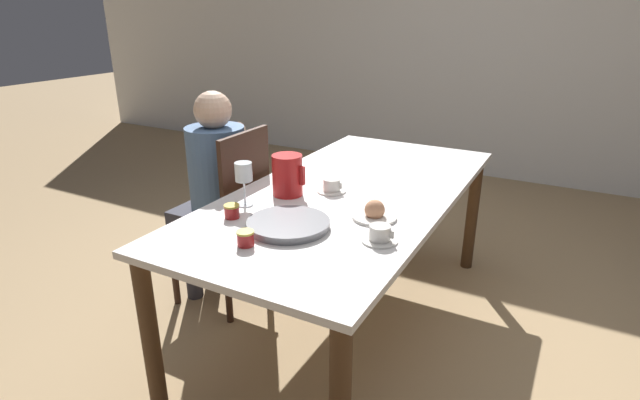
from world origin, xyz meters
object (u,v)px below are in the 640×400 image
at_px(person_seated, 214,182).
at_px(teacup_across, 332,186).
at_px(bread_plate, 375,213).
at_px(jam_jar_amber, 245,238).
at_px(wine_glass_water, 244,174).
at_px(chair_person_side, 231,217).
at_px(jam_jar_red, 232,210).
at_px(serving_tray, 288,224).
at_px(red_pitcher, 287,175).
at_px(teacup_near_person, 380,235).

height_order(person_seated, teacup_across, person_seated).
relative_size(teacup_across, bread_plate, 0.74).
bearing_deg(jam_jar_amber, wine_glass_water, 126.72).
distance_m(chair_person_side, jam_jar_red, 0.62).
xyz_separation_m(person_seated, serving_tray, (0.72, -0.41, 0.07)).
height_order(chair_person_side, serving_tray, chair_person_side).
bearing_deg(chair_person_side, bread_plate, -100.21).
relative_size(jam_jar_amber, jam_jar_red, 1.00).
relative_size(teacup_across, serving_tray, 0.41).
relative_size(bread_plate, jam_jar_amber, 2.84).
height_order(bread_plate, jam_jar_amber, bread_plate).
xyz_separation_m(red_pitcher, teacup_near_person, (0.56, -0.26, -0.07)).
xyz_separation_m(red_pitcher, bread_plate, (0.46, -0.07, -0.07)).
xyz_separation_m(chair_person_side, red_pitcher, (0.42, -0.09, 0.33)).
bearing_deg(serving_tray, person_seated, 150.52).
bearing_deg(wine_glass_water, serving_tray, -21.26).
bearing_deg(jam_jar_amber, teacup_across, 88.68).
xyz_separation_m(chair_person_side, bread_plate, (0.88, -0.16, 0.26)).
bearing_deg(jam_jar_amber, chair_person_side, 132.82).
bearing_deg(bread_plate, red_pitcher, 171.35).
bearing_deg(bread_plate, jam_jar_amber, -124.78).
bearing_deg(bread_plate, wine_glass_water, -166.60).
bearing_deg(jam_jar_red, person_seated, 136.89).
relative_size(red_pitcher, teacup_near_person, 1.40).
xyz_separation_m(person_seated, jam_jar_red, (0.46, -0.43, 0.08)).
distance_m(teacup_near_person, jam_jar_amber, 0.49).
relative_size(person_seated, teacup_near_person, 8.62).
height_order(person_seated, jam_jar_amber, person_seated).
distance_m(serving_tray, bread_plate, 0.36).
xyz_separation_m(teacup_across, bread_plate, (0.30, -0.20, -0.00)).
relative_size(red_pitcher, jam_jar_amber, 2.94).
distance_m(red_pitcher, jam_jar_amber, 0.55).
bearing_deg(teacup_across, jam_jar_amber, -91.32).
xyz_separation_m(chair_person_side, person_seated, (-0.10, -0.00, 0.18)).
xyz_separation_m(person_seated, wine_glass_water, (0.42, -0.29, 0.19)).
bearing_deg(serving_tray, teacup_across, 94.94).
distance_m(red_pitcher, teacup_near_person, 0.62).
bearing_deg(red_pitcher, person_seated, 170.26).
height_order(teacup_across, serving_tray, teacup_across).
xyz_separation_m(wine_glass_water, teacup_near_person, (0.66, -0.06, -0.12)).
bearing_deg(serving_tray, red_pitcher, 122.32).
bearing_deg(teacup_near_person, teacup_across, 135.83).
distance_m(person_seated, serving_tray, 0.83).
xyz_separation_m(serving_tray, jam_jar_red, (-0.26, -0.02, 0.02)).
distance_m(serving_tray, jam_jar_amber, 0.21).
relative_size(wine_glass_water, jam_jar_amber, 3.01).
xyz_separation_m(wine_glass_water, jam_jar_red, (0.04, -0.14, -0.11)).
bearing_deg(serving_tray, chair_person_side, 146.87).
bearing_deg(serving_tray, bread_plate, 43.30).
xyz_separation_m(teacup_near_person, bread_plate, (-0.10, 0.19, -0.00)).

